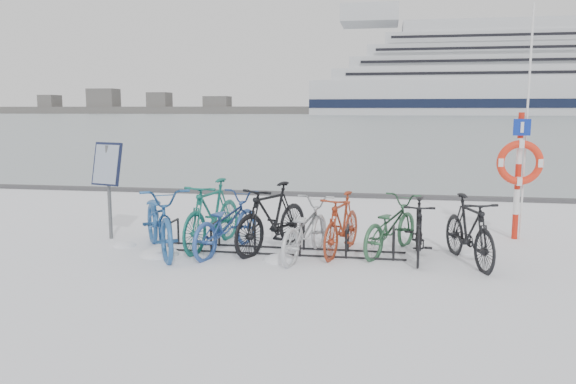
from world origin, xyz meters
name	(u,v)px	position (x,y,z in m)	size (l,w,h in m)	color
ground	(280,252)	(0.00, 0.00, 0.00)	(900.00, 900.00, 0.00)	white
ice_sheet	(380,117)	(0.00, 155.00, 0.01)	(400.00, 298.00, 0.02)	#94A0A7
quay_edge	(321,195)	(0.00, 5.90, 0.05)	(400.00, 0.25, 0.10)	#3F3F42
bike_rack	(280,241)	(0.00, 0.00, 0.18)	(4.00, 0.48, 0.46)	black
info_board	(107,170)	(-3.14, 0.39, 1.23)	(0.61, 0.37, 1.71)	#595B5E
lifebuoy_station	(520,163)	(3.94, 1.56, 1.36)	(0.78, 0.22, 4.05)	red
cruise_ferry	(511,79)	(47.46, 215.43, 13.45)	(150.29, 28.32, 49.38)	white
shoreline	(137,108)	(-122.02, 260.00, 2.79)	(180.00, 12.00, 9.50)	#4B4B4B
bike_0	(160,217)	(-1.91, -0.30, 0.56)	(0.75, 2.14, 1.12)	#235390
bike_1	(212,212)	(-1.18, 0.18, 0.58)	(0.55, 1.93, 1.16)	#166356
bike_2	(226,221)	(-0.87, -0.09, 0.49)	(0.65, 1.88, 0.98)	#2A4B92
bike_3	(272,216)	(-0.15, 0.11, 0.57)	(0.53, 1.89, 1.14)	black
bike_4	(305,227)	(0.43, -0.20, 0.47)	(0.62, 1.80, 0.94)	#B1B5BA
bike_5	(342,222)	(0.98, 0.12, 0.50)	(0.47, 1.67, 1.00)	maroon
bike_6	(390,223)	(1.75, 0.30, 0.47)	(0.62, 1.79, 0.94)	#2C583A
bike_7	(419,227)	(2.17, 0.01, 0.48)	(0.45, 1.59, 0.96)	black
bike_8	(469,228)	(2.90, -0.14, 0.53)	(0.49, 1.75, 1.05)	black
snow_drifts	(235,252)	(-0.71, -0.11, 0.00)	(6.01, 1.83, 0.22)	white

